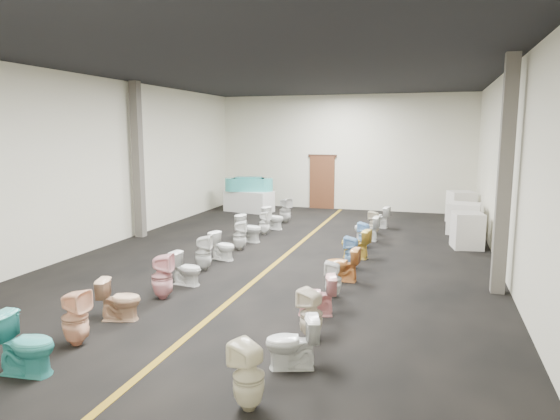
# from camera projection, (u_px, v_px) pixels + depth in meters

# --- Properties ---
(floor) EXTENTS (16.00, 16.00, 0.00)m
(floor) POSITION_uv_depth(u_px,v_px,m) (285.00, 256.00, 12.48)
(floor) COLOR black
(floor) RESTS_ON ground
(ceiling) EXTENTS (16.00, 16.00, 0.00)m
(ceiling) POSITION_uv_depth(u_px,v_px,m) (285.00, 71.00, 11.77)
(ceiling) COLOR black
(ceiling) RESTS_ON ground
(wall_back) EXTENTS (10.00, 0.00, 10.00)m
(wall_back) POSITION_uv_depth(u_px,v_px,m) (343.00, 153.00, 19.68)
(wall_back) COLOR beige
(wall_back) RESTS_ON ground
(wall_front) EXTENTS (10.00, 0.00, 10.00)m
(wall_front) POSITION_uv_depth(u_px,v_px,m) (36.00, 224.00, 4.58)
(wall_front) COLOR beige
(wall_front) RESTS_ON ground
(wall_left) EXTENTS (0.00, 16.00, 16.00)m
(wall_left) POSITION_uv_depth(u_px,v_px,m) (109.00, 162.00, 13.58)
(wall_left) COLOR beige
(wall_left) RESTS_ON ground
(wall_right) EXTENTS (0.00, 16.00, 16.00)m
(wall_right) POSITION_uv_depth(u_px,v_px,m) (508.00, 171.00, 10.67)
(wall_right) COLOR beige
(wall_right) RESTS_ON ground
(aisle_stripe) EXTENTS (0.12, 15.60, 0.01)m
(aisle_stripe) POSITION_uv_depth(u_px,v_px,m) (285.00, 256.00, 12.48)
(aisle_stripe) COLOR #866313
(aisle_stripe) RESTS_ON floor
(back_door) EXTENTS (1.00, 0.10, 2.10)m
(back_door) POSITION_uv_depth(u_px,v_px,m) (322.00, 182.00, 20.04)
(back_door) COLOR #562D19
(back_door) RESTS_ON floor
(door_frame) EXTENTS (1.15, 0.08, 0.10)m
(door_frame) POSITION_uv_depth(u_px,v_px,m) (322.00, 156.00, 19.88)
(door_frame) COLOR #331C11
(door_frame) RESTS_ON back_door
(column_left) EXTENTS (0.25, 0.25, 4.50)m
(column_left) POSITION_uv_depth(u_px,v_px,m) (138.00, 161.00, 14.45)
(column_left) COLOR #59544C
(column_left) RESTS_ON floor
(column_right) EXTENTS (0.25, 0.25, 4.50)m
(column_right) POSITION_uv_depth(u_px,v_px,m) (505.00, 177.00, 9.33)
(column_right) COLOR #59544C
(column_right) RESTS_ON floor
(display_table) EXTENTS (1.96, 1.28, 0.80)m
(display_table) POSITION_uv_depth(u_px,v_px,m) (249.00, 201.00, 19.35)
(display_table) COLOR white
(display_table) RESTS_ON floor
(bathtub) EXTENTS (1.83, 0.93, 0.55)m
(bathtub) POSITION_uv_depth(u_px,v_px,m) (249.00, 184.00, 19.24)
(bathtub) COLOR #3CACA9
(bathtub) RESTS_ON display_table
(appliance_crate_a) EXTENTS (0.87, 0.87, 0.95)m
(appliance_crate_a) POSITION_uv_depth(u_px,v_px,m) (467.00, 231.00, 13.26)
(appliance_crate_a) COLOR beige
(appliance_crate_a) RESTS_ON floor
(appliance_crate_b) EXTENTS (0.83, 0.83, 1.05)m
(appliance_crate_b) POSITION_uv_depth(u_px,v_px,m) (465.00, 222.00, 14.29)
(appliance_crate_b) COLOR silver
(appliance_crate_b) RESTS_ON floor
(appliance_crate_c) EXTENTS (1.01, 1.01, 0.94)m
(appliance_crate_c) POSITION_uv_depth(u_px,v_px,m) (463.00, 219.00, 15.11)
(appliance_crate_c) COLOR silver
(appliance_crate_c) RESTS_ON floor
(appliance_crate_d) EXTENTS (0.96, 0.96, 1.09)m
(appliance_crate_d) POSITION_uv_depth(u_px,v_px,m) (461.00, 207.00, 16.85)
(appliance_crate_d) COLOR silver
(appliance_crate_d) RESTS_ON floor
(toilet_left_0) EXTENTS (0.83, 0.53, 0.81)m
(toilet_left_0) POSITION_uv_depth(u_px,v_px,m) (25.00, 344.00, 6.37)
(toilet_left_0) COLOR teal
(toilet_left_0) RESTS_ON floor
(toilet_left_1) EXTENTS (0.39, 0.38, 0.83)m
(toilet_left_1) POSITION_uv_depth(u_px,v_px,m) (75.00, 318.00, 7.23)
(toilet_left_1) COLOR #FEBE99
(toilet_left_1) RESTS_ON floor
(toilet_left_2) EXTENTS (0.77, 0.56, 0.70)m
(toilet_left_2) POSITION_uv_depth(u_px,v_px,m) (120.00, 299.00, 8.22)
(toilet_left_2) COLOR #D8A984
(toilet_left_2) RESTS_ON floor
(toilet_left_3) EXTENTS (0.47, 0.46, 0.86)m
(toilet_left_3) POSITION_uv_depth(u_px,v_px,m) (162.00, 276.00, 9.24)
(toilet_left_3) COLOR #E9A5AB
(toilet_left_3) RESTS_ON floor
(toilet_left_4) EXTENTS (0.69, 0.44, 0.67)m
(toilet_left_4) POSITION_uv_depth(u_px,v_px,m) (186.00, 269.00, 10.11)
(toilet_left_4) COLOR white
(toilet_left_4) RESTS_ON floor
(toilet_left_5) EXTENTS (0.43, 0.43, 0.80)m
(toilet_left_5) POSITION_uv_depth(u_px,v_px,m) (203.00, 253.00, 11.15)
(toilet_left_5) COLOR silver
(toilet_left_5) RESTS_ON floor
(toilet_left_6) EXTENTS (0.73, 0.53, 0.67)m
(toilet_left_6) POSITION_uv_depth(u_px,v_px,m) (223.00, 246.00, 12.09)
(toilet_left_6) COLOR white
(toilet_left_6) RESTS_ON floor
(toilet_left_7) EXTENTS (0.44, 0.43, 0.78)m
(toilet_left_7) POSITION_uv_depth(u_px,v_px,m) (240.00, 235.00, 13.07)
(toilet_left_7) COLOR silver
(toilet_left_7) RESTS_ON floor
(toilet_left_8) EXTENTS (0.81, 0.54, 0.76)m
(toilet_left_8) POSITION_uv_depth(u_px,v_px,m) (249.00, 228.00, 14.06)
(toilet_left_8) COLOR silver
(toilet_left_8) RESTS_ON floor
(toilet_left_9) EXTENTS (0.40, 0.39, 0.72)m
(toilet_left_9) POSITION_uv_depth(u_px,v_px,m) (265.00, 223.00, 15.04)
(toilet_left_9) COLOR white
(toilet_left_9) RESTS_ON floor
(toilet_left_10) EXTENTS (0.77, 0.56, 0.71)m
(toilet_left_10) POSITION_uv_depth(u_px,v_px,m) (274.00, 218.00, 15.88)
(toilet_left_10) COLOR white
(toilet_left_10) RESTS_ON floor
(toilet_left_11) EXTENTS (0.52, 0.52, 0.86)m
(toilet_left_11) POSITION_uv_depth(u_px,v_px,m) (285.00, 210.00, 16.93)
(toilet_left_11) COLOR silver
(toilet_left_11) RESTS_ON floor
(toilet_right_0) EXTENTS (0.48, 0.48, 0.80)m
(toilet_right_0) POSITION_uv_depth(u_px,v_px,m) (248.00, 376.00, 5.54)
(toilet_right_0) COLOR beige
(toilet_right_0) RESTS_ON floor
(toilet_right_1) EXTENTS (0.79, 0.60, 0.71)m
(toilet_right_1) POSITION_uv_depth(u_px,v_px,m) (292.00, 343.00, 6.53)
(toilet_right_1) COLOR silver
(toilet_right_1) RESTS_ON floor
(toilet_right_2) EXTENTS (0.46, 0.46, 0.77)m
(toilet_right_2) POSITION_uv_depth(u_px,v_px,m) (311.00, 314.00, 7.46)
(toilet_right_2) COLOR beige
(toilet_right_2) RESTS_ON floor
(toilet_right_3) EXTENTS (0.77, 0.57, 0.70)m
(toilet_right_3) POSITION_uv_depth(u_px,v_px,m) (316.00, 295.00, 8.43)
(toilet_right_3) COLOR pink
(toilet_right_3) RESTS_ON floor
(toilet_right_4) EXTENTS (0.33, 0.32, 0.69)m
(toilet_right_4) POSITION_uv_depth(u_px,v_px,m) (333.00, 279.00, 9.36)
(toilet_right_4) COLOR silver
(toilet_right_4) RESTS_ON floor
(toilet_right_5) EXTENTS (0.72, 0.43, 0.71)m
(toilet_right_5) POSITION_uv_depth(u_px,v_px,m) (343.00, 264.00, 10.38)
(toilet_right_5) COLOR #D1803D
(toilet_right_5) RESTS_ON floor
(toilet_right_6) EXTENTS (0.37, 0.36, 0.74)m
(toilet_right_6) POSITION_uv_depth(u_px,v_px,m) (352.00, 253.00, 11.31)
(toilet_right_6) COLOR #78A8D7
(toilet_right_6) RESTS_ON floor
(toilet_right_7) EXTENTS (0.78, 0.53, 0.73)m
(toilet_right_7) POSITION_uv_depth(u_px,v_px,m) (355.00, 244.00, 12.22)
(toilet_right_7) COLOR gold
(toilet_right_7) RESTS_ON floor
(toilet_right_8) EXTENTS (0.38, 0.37, 0.70)m
(toilet_right_8) POSITION_uv_depth(u_px,v_px,m) (364.00, 235.00, 13.31)
(toilet_right_8) COLOR #82B6EA
(toilet_right_8) RESTS_ON floor
(toilet_right_9) EXTENTS (0.72, 0.44, 0.72)m
(toilet_right_9) POSITION_uv_depth(u_px,v_px,m) (367.00, 228.00, 14.19)
(toilet_right_9) COLOR white
(toilet_right_9) RESTS_ON floor
(toilet_right_10) EXTENTS (0.39, 0.38, 0.70)m
(toilet_right_10) POSITION_uv_depth(u_px,v_px,m) (374.00, 223.00, 15.12)
(toilet_right_10) COLOR beige
(toilet_right_10) RESTS_ON floor
(toilet_right_11) EXTENTS (0.75, 0.53, 0.70)m
(toilet_right_11) POSITION_uv_depth(u_px,v_px,m) (379.00, 217.00, 16.11)
(toilet_right_11) COLOR white
(toilet_right_11) RESTS_ON floor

